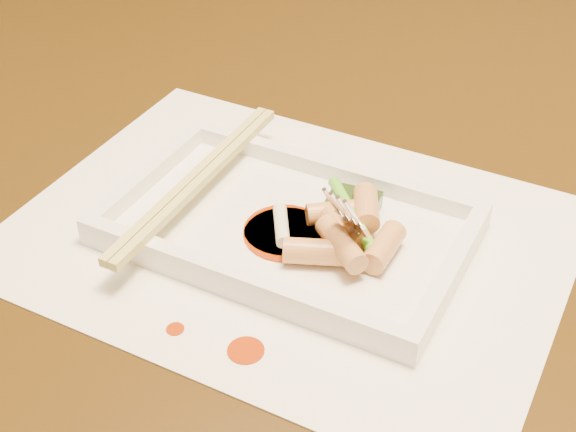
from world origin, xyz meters
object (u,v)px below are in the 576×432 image
at_px(plate_base, 288,231).
at_px(fork, 394,155).
at_px(placemat, 288,236).
at_px(table, 437,242).
at_px(chopstick_a, 193,178).

distance_m(plate_base, fork, 0.11).
xyz_separation_m(placemat, fork, (0.07, 0.02, 0.08)).
bearing_deg(fork, placemat, -165.58).
relative_size(table, chopstick_a, 6.26).
xyz_separation_m(table, placemat, (-0.07, -0.17, 0.10)).
bearing_deg(plate_base, chopstick_a, 180.00).
xyz_separation_m(placemat, plate_base, (0.00, 0.00, 0.00)).
xyz_separation_m(table, plate_base, (-0.07, -0.17, 0.11)).
distance_m(placemat, chopstick_a, 0.09).
height_order(table, placemat, placemat).
bearing_deg(chopstick_a, table, 47.77).
bearing_deg(placemat, table, 67.22).
xyz_separation_m(table, chopstick_a, (-0.15, -0.17, 0.13)).
xyz_separation_m(plate_base, chopstick_a, (-0.08, 0.00, 0.02)).
bearing_deg(table, fork, -90.23).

